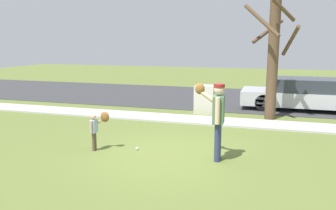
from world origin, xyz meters
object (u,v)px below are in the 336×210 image
Objects in this scene: person_child at (97,125)px; parked_sedan_silver at (302,94)px; person_adult at (217,113)px; baseball at (137,148)px; street_tree_near at (273,55)px; utility_cabinet at (205,99)px.

person_child is 0.21× the size of parked_sedan_silver.
person_adult is at bearing 71.64° from parked_sedan_silver.
baseball is (-1.99, 0.16, -1.05)m from person_adult.
person_adult is 2.26m from baseball.
baseball is 7.95m from parked_sedan_silver.
street_tree_near is at bearing 47.42° from person_child.
street_tree_near reaches higher than baseball.
utility_cabinet is at bearing 81.39° from baseball.
person_adult is 5.27m from utility_cabinet.
person_adult is 1.66× the size of utility_cabinet.
utility_cabinet is (-1.24, 5.09, -0.57)m from person_adult.
street_tree_near is 2.86m from parked_sedan_silver.
person_child is 8.69m from parked_sedan_silver.
person_adult is 1.81× the size of person_child.
baseball is at bearing -98.61° from utility_cabinet.
baseball is 5.01m from utility_cabinet.
street_tree_near is 0.89× the size of parked_sedan_silver.
parked_sedan_silver is (5.18, 6.98, -0.01)m from person_child.
street_tree_near is (3.11, 4.61, 2.18)m from baseball.
parked_sedan_silver is (3.52, 1.76, 0.10)m from utility_cabinet.
baseball is at bearing -123.98° from street_tree_near.
baseball is at bearing -7.67° from person_adult.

